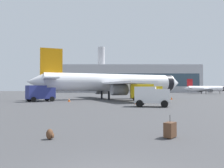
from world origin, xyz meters
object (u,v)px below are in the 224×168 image
object	(u,v)px
airplane_at_gate	(112,83)
service_truck	(39,93)
cargo_van	(151,95)
fuel_truck	(145,91)
traveller_backpack	(49,134)
safety_cone_far	(136,102)
rolling_suitcase	(169,130)
safety_cone_near	(68,100)
airplane_taxiing	(205,89)
safety_cone_mid	(171,98)

from	to	relation	value
airplane_at_gate	service_truck	distance (m)	16.36
cargo_van	fuel_truck	bearing A→B (deg)	84.69
service_truck	traveller_backpack	distance (m)	31.93
safety_cone_far	rolling_suitcase	world-z (taller)	rolling_suitcase
airplane_at_gate	safety_cone_near	xyz separation A→B (m)	(-7.85, -9.79, -3.34)
traveller_backpack	fuel_truck	bearing A→B (deg)	74.41
airplane_at_gate	cargo_van	xyz separation A→B (m)	(5.01, -21.07, -2.21)
safety_cone_near	safety_cone_far	size ratio (longest dim) A/B	0.90
airplane_at_gate	safety_cone_near	size ratio (longest dim) A/B	53.34
airplane_at_gate	cargo_van	bearing A→B (deg)	-76.63
traveller_backpack	airplane_taxiing	bearing A→B (deg)	63.75
airplane_at_gate	rolling_suitcase	bearing A→B (deg)	-86.20
safety_cone_near	rolling_suitcase	size ratio (longest dim) A/B	0.59
cargo_van	traveller_backpack	world-z (taller)	cargo_van
safety_cone_mid	rolling_suitcase	size ratio (longest dim) A/B	0.58
safety_cone_near	safety_cone_mid	bearing A→B (deg)	21.33
fuel_truck	safety_cone_near	bearing A→B (deg)	-165.79
cargo_van	traveller_backpack	xyz separation A→B (m)	(-8.03, -18.86, -1.22)
safety_cone_far	rolling_suitcase	size ratio (longest dim) A/B	0.65
service_truck	cargo_van	distance (m)	21.38
safety_cone_near	rolling_suitcase	world-z (taller)	rolling_suitcase
airplane_taxiing	service_truck	size ratio (longest dim) A/B	4.24
fuel_truck	safety_cone_far	bearing A→B (deg)	-104.93
service_truck	safety_cone_mid	bearing A→B (deg)	17.00
fuel_truck	cargo_van	bearing A→B (deg)	-95.31
airplane_taxiing	safety_cone_near	distance (m)	78.05
safety_cone_far	rolling_suitcase	distance (m)	22.61
rolling_suitcase	traveller_backpack	bearing A→B (deg)	-176.87
fuel_truck	traveller_backpack	xyz separation A→B (m)	(-9.42, -33.75, -1.54)
airplane_taxiing	traveller_backpack	bearing A→B (deg)	-116.25
airplane_taxiing	cargo_van	size ratio (longest dim) A/B	4.59
safety_cone_mid	safety_cone_far	bearing A→B (deg)	-120.97
airplane_taxiing	safety_cone_far	bearing A→B (deg)	-119.41
safety_cone_near	airplane_at_gate	bearing A→B (deg)	51.27
safety_cone_mid	airplane_at_gate	bearing A→B (deg)	171.98
service_truck	rolling_suitcase	size ratio (longest dim) A/B	4.66
service_truck	fuel_truck	xyz separation A→B (m)	(19.45, 3.46, 0.16)
cargo_van	traveller_backpack	bearing A→B (deg)	-113.08
airplane_taxiing	service_truck	distance (m)	81.32
service_truck	fuel_truck	world-z (taller)	fuel_truck
airplane_taxiing	safety_cone_far	size ratio (longest dim) A/B	30.38
fuel_truck	traveller_backpack	world-z (taller)	fuel_truck
airplane_at_gate	safety_cone_far	world-z (taller)	airplane_at_gate
airplane_at_gate	rolling_suitcase	distance (m)	39.84
airplane_at_gate	service_truck	world-z (taller)	airplane_at_gate
safety_cone_mid	rolling_suitcase	distance (m)	39.14
fuel_truck	safety_cone_near	distance (m)	14.76
service_truck	safety_cone_far	world-z (taller)	service_truck
airplane_taxiing	traveller_backpack	world-z (taller)	airplane_taxiing
airplane_at_gate	airplane_taxiing	xyz separation A→B (m)	(41.60, 50.57, -1.39)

